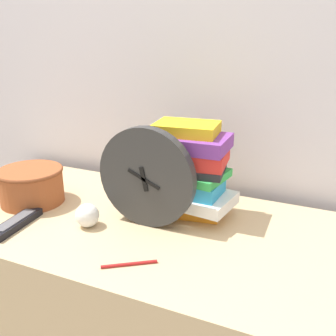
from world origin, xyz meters
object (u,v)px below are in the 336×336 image
object	(u,v)px
book_stack	(189,171)
pen	(129,264)
desk_clock	(146,178)
tv_remote	(16,223)
basket	(31,184)
crumpled_paper_ball	(87,215)

from	to	relation	value
book_stack	pen	xyz separation A→B (m)	(-0.02, -0.33, -0.13)
desk_clock	tv_remote	distance (m)	0.40
desk_clock	pen	size ratio (longest dim) A/B	2.52
book_stack	desk_clock	bearing A→B (deg)	-124.43
basket	crumpled_paper_ball	world-z (taller)	basket
desk_clock	basket	world-z (taller)	desk_clock
desk_clock	crumpled_paper_ball	xyz separation A→B (m)	(-0.15, -0.08, -0.11)
book_stack	pen	size ratio (longest dim) A/B	2.51
basket	pen	xyz separation A→B (m)	(0.47, -0.19, -0.06)
pen	basket	bearing A→B (deg)	157.78
desk_clock	book_stack	world-z (taller)	desk_clock
book_stack	basket	world-z (taller)	book_stack
book_stack	tv_remote	size ratio (longest dim) A/B	1.52
book_stack	tv_remote	distance (m)	0.52
basket	tv_remote	bearing A→B (deg)	-63.18
book_stack	pen	distance (m)	0.35
pen	tv_remote	bearing A→B (deg)	174.52
basket	tv_remote	size ratio (longest dim) A/B	1.11
desk_clock	pen	world-z (taller)	desk_clock
desk_clock	crumpled_paper_ball	size ratio (longest dim) A/B	4.24
crumpled_paper_ball	tv_remote	bearing A→B (deg)	-154.71
tv_remote	desk_clock	bearing A→B (deg)	26.83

